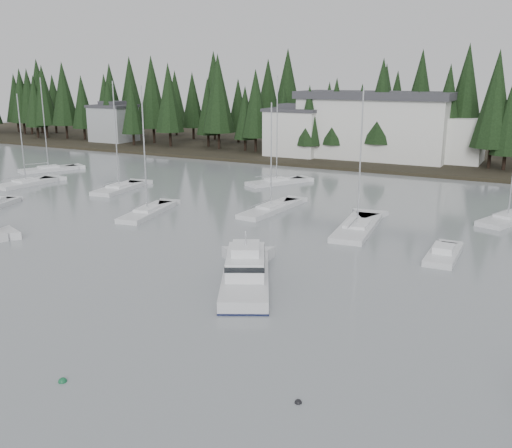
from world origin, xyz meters
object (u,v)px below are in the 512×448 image
Objects in this scene: house_west at (295,131)px; harbor_inn at (387,127)px; sailboat_0 at (271,210)px; sailboat_8 at (507,220)px; sailboat_9 at (147,214)px; sailboat_1 at (277,183)px; cabin_cruiser_center at (246,276)px; runabout_1 at (443,256)px; sailboat_10 at (49,170)px; house_far_west at (113,122)px; sailboat_2 at (26,184)px; sailboat_3 at (119,190)px; sailboat_4 at (357,229)px.

harbor_inn is at bearing 12.52° from house_west.
sailboat_8 is (22.77, 7.03, 0.01)m from sailboat_0.
sailboat_9 is (-10.75, -7.27, 0.02)m from sailboat_0.
cabin_cruiser_center is at bearing -128.26° from sailboat_1.
runabout_1 is (17.93, -48.81, -5.64)m from harbor_inn.
sailboat_10 is (-35.04, -6.42, -0.00)m from sailboat_1.
cabin_cruiser_center is (63.93, -60.06, -3.75)m from house_far_west.
house_far_west is 65.05m from sailboat_9.
sailboat_1 is 1.18× the size of sailboat_2.
runabout_1 is at bearing -101.98° from sailboat_9.
harbor_inn is at bearing 53.40° from sailboat_8.
sailboat_10 is 2.33× the size of runabout_1.
sailboat_10 reaches higher than sailboat_8.
harbor_inn is at bearing -37.14° from sailboat_2.
house_far_west is 0.81× the size of cabin_cruiser_center.
sailboat_3 reaches higher than sailboat_4.
sailboat_2 is 0.90× the size of sailboat_9.
sailboat_9 is (-33.52, -14.30, 0.02)m from sailboat_8.
runabout_1 is (29.94, -0.73, 0.05)m from sailboat_9.
house_far_west is 88.84m from runabout_1.
sailboat_3 is 20.43m from sailboat_10.
sailboat_8 reaches higher than runabout_1.
harbor_inn is 46.15m from sailboat_3.
house_west is 0.70× the size of sailboat_9.
house_far_west is 55.81m from sailboat_1.
sailboat_3 is at bearing 76.21° from sailboat_4.
cabin_cruiser_center is 0.76× the size of sailboat_3.
runabout_1 is (19.18, -8.00, 0.07)m from sailboat_0.
sailboat_4 is 15.90m from sailboat_8.
house_west is 0.91× the size of cabin_cruiser_center.
house_west is 62.19m from cabin_cruiser_center.
sailboat_0 is 0.88× the size of sailboat_4.
cabin_cruiser_center is at bearing 166.13° from sailboat_4.
harbor_inn is 2.12× the size of sailboat_3.
house_far_west is 35.05m from sailboat_10.
runabout_1 is at bearing -54.05° from house_west.
sailboat_0 is at bearing -66.52° from sailboat_9.
house_west is 37.36m from sailboat_3.
runabout_1 is (11.05, 12.59, -0.52)m from cabin_cruiser_center.
sailboat_9 is 2.23× the size of runabout_1.
sailboat_4 is 0.96× the size of sailboat_10.
sailboat_8 is at bearing -22.44° from house_far_west.
sailboat_0 is at bearing -83.89° from sailboat_2.
sailboat_8 is 15.45m from runabout_1.
sailboat_1 reaches higher than cabin_cruiser_center.
sailboat_9 reaches higher than house_far_west.
sailboat_2 is at bearing 82.55° from runabout_1.
sailboat_4 reaches higher than runabout_1.
sailboat_1 is 1.04× the size of sailboat_3.
sailboat_10 is at bearing 36.04° from sailboat_2.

